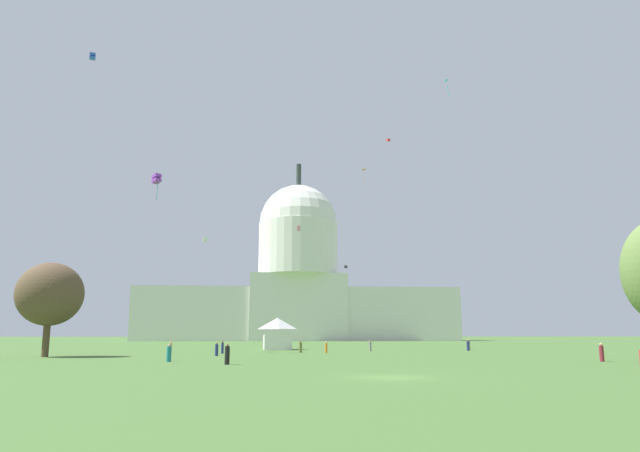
# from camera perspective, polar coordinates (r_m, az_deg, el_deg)

# --- Properties ---
(ground_plane) EXTENTS (800.00, 800.00, 0.00)m
(ground_plane) POSITION_cam_1_polar(r_m,az_deg,el_deg) (37.19, 6.74, -14.38)
(ground_plane) COLOR #42662D
(capitol_building) EXTENTS (111.33, 28.07, 63.47)m
(capitol_building) POSITION_cam_1_polar(r_m,az_deg,el_deg) (208.46, -2.15, -5.22)
(capitol_building) COLOR silver
(capitol_building) RESTS_ON ground_plane
(event_tent) EXTENTS (4.87, 6.21, 5.06)m
(event_tent) POSITION_cam_1_polar(r_m,az_deg,el_deg) (97.06, -4.16, -10.38)
(event_tent) COLOR white
(event_tent) RESTS_ON ground_plane
(tree_west_far) EXTENTS (8.49, 7.43, 10.65)m
(tree_west_far) POSITION_cam_1_polar(r_m,az_deg,el_deg) (74.24, -24.76, -6.04)
(tree_west_far) COLOR brown
(tree_west_far) RESTS_ON ground_plane
(person_maroon_back_center) EXTENTS (0.55, 0.55, 1.72)m
(person_maroon_back_center) POSITION_cam_1_polar(r_m,az_deg,el_deg) (62.66, 25.66, -11.06)
(person_maroon_back_center) COLOR maroon
(person_maroon_back_center) RESTS_ON ground_plane
(person_black_lawn_far_right) EXTENTS (0.52, 0.52, 1.79)m
(person_black_lawn_far_right) POSITION_cam_1_polar(r_m,az_deg,el_deg) (51.93, -9.00, -12.25)
(person_black_lawn_far_right) COLOR black
(person_black_lawn_far_right) RESTS_ON ground_plane
(person_navy_near_tree_west) EXTENTS (0.49, 0.49, 1.63)m
(person_navy_near_tree_west) POSITION_cam_1_polar(r_m,az_deg,el_deg) (93.20, 14.16, -11.21)
(person_navy_near_tree_west) COLOR navy
(person_navy_near_tree_west) RESTS_ON ground_plane
(person_navy_near_tree_east) EXTENTS (0.48, 0.48, 1.63)m
(person_navy_near_tree_east) POSITION_cam_1_polar(r_m,az_deg,el_deg) (79.08, -9.45, -11.57)
(person_navy_near_tree_east) COLOR navy
(person_navy_near_tree_east) RESTS_ON ground_plane
(person_teal_lawn_far_left) EXTENTS (0.58, 0.58, 1.65)m
(person_teal_lawn_far_left) POSITION_cam_1_polar(r_m,az_deg,el_deg) (57.98, -14.45, -11.91)
(person_teal_lawn_far_left) COLOR #1E757A
(person_teal_lawn_far_left) RESTS_ON ground_plane
(person_olive_front_center) EXTENTS (0.51, 0.51, 1.58)m
(person_olive_front_center) POSITION_cam_1_polar(r_m,az_deg,el_deg) (82.05, -1.91, -11.69)
(person_olive_front_center) COLOR olive
(person_olive_front_center) RESTS_ON ground_plane
(person_grey_edge_west) EXTENTS (0.48, 0.48, 1.74)m
(person_grey_edge_west) POSITION_cam_1_polar(r_m,az_deg,el_deg) (98.51, 14.23, -11.11)
(person_grey_edge_west) COLOR gray
(person_grey_edge_west) RESTS_ON ground_plane
(person_tan_deep_crowd) EXTENTS (0.51, 0.51, 1.48)m
(person_tan_deep_crowd) POSITION_cam_1_polar(r_m,az_deg,el_deg) (88.45, -14.31, -11.31)
(person_tan_deep_crowd) COLOR tan
(person_tan_deep_crowd) RESTS_ON ground_plane
(person_navy_front_left) EXTENTS (0.51, 0.51, 1.59)m
(person_navy_front_left) POSITION_cam_1_polar(r_m,az_deg,el_deg) (71.51, -10.00, -11.73)
(person_navy_front_left) COLOR navy
(person_navy_front_left) RESTS_ON ground_plane
(person_orange_aisle_center) EXTENTS (0.41, 0.41, 1.53)m
(person_orange_aisle_center) POSITION_cam_1_polar(r_m,az_deg,el_deg) (80.53, 0.60, -11.72)
(person_orange_aisle_center) COLOR orange
(person_orange_aisle_center) RESTS_ON ground_plane
(person_grey_mid_center) EXTENTS (0.49, 0.49, 1.58)m
(person_grey_mid_center) POSITION_cam_1_polar(r_m,az_deg,el_deg) (88.88, 4.90, -11.54)
(person_grey_mid_center) COLOR gray
(person_grey_mid_center) RESTS_ON ground_plane
(kite_black_mid) EXTENTS (1.04, 1.04, 0.86)m
(kite_black_mid) POSITION_cam_1_polar(r_m,az_deg,el_deg) (184.97, 2.52, -3.98)
(kite_black_mid) COLOR black
(kite_white_low) EXTENTS (0.82, 0.60, 0.89)m
(kite_white_low) POSITION_cam_1_polar(r_m,az_deg,el_deg) (96.99, -11.11, -1.29)
(kite_white_low) COLOR white
(kite_violet_mid) EXTENTS (1.54, 1.54, 3.92)m
(kite_violet_mid) POSITION_cam_1_polar(r_m,az_deg,el_deg) (89.16, -15.58, 4.44)
(kite_violet_mid) COLOR purple
(kite_cyan_high) EXTENTS (0.61, 1.54, 3.16)m
(kite_cyan_high) POSITION_cam_1_polar(r_m,az_deg,el_deg) (118.21, 12.33, 13.43)
(kite_cyan_high) COLOR #33BCDB
(kite_red_high) EXTENTS (0.98, 1.01, 0.89)m
(kite_red_high) POSITION_cam_1_polar(r_m,az_deg,el_deg) (159.17, 6.65, 8.30)
(kite_red_high) COLOR red
(kite_orange_high) EXTENTS (1.43, 1.79, 4.00)m
(kite_orange_high) POSITION_cam_1_polar(r_m,az_deg,el_deg) (169.45, 4.10, 5.35)
(kite_orange_high) COLOR orange
(kite_pink_mid) EXTENTS (0.59, 0.70, 1.07)m
(kite_pink_mid) POSITION_cam_1_polar(r_m,az_deg,el_deg) (106.18, -2.08, -0.23)
(kite_pink_mid) COLOR pink
(kite_blue_high) EXTENTS (1.03, 1.05, 1.01)m
(kite_blue_high) POSITION_cam_1_polar(r_m,az_deg,el_deg) (93.64, -21.21, 15.10)
(kite_blue_high) COLOR blue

